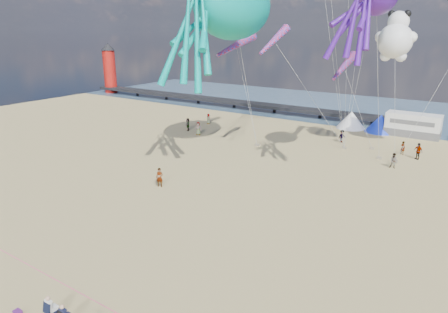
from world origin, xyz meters
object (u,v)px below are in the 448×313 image
at_px(tent_white, 351,120).
at_px(windsock_mid, 344,67).
at_px(sandbag_e, 344,148).
at_px(beachgoer_2, 342,136).
at_px(tent_blue, 381,123).
at_px(motorhome_0, 413,125).
at_px(windsock_right, 274,40).
at_px(lighthouse, 110,72).
at_px(beachgoer_3, 418,151).
at_px(sandbag_a, 257,145).
at_px(beachgoer_4, 188,124).
at_px(kite_panda, 395,41).
at_px(cooler_purple, 18,313).
at_px(beachgoer_6, 198,128).
at_px(sandbag_d, 372,149).
at_px(kite_octopus_teal, 233,6).
at_px(sandbag_b, 379,158).
at_px(sandbag_c, 395,162).
at_px(beachgoer_0, 208,119).
at_px(beachgoer_5, 403,148).
at_px(beachgoer_1, 394,161).
at_px(standing_person, 160,177).
at_px(windsock_left, 236,45).

xyz_separation_m(tent_white, windsock_mid, (1.52, -10.43, 8.19)).
bearing_deg(sandbag_e, beachgoer_2, 114.27).
height_order(tent_blue, windsock_mid, windsock_mid).
distance_m(motorhome_0, tent_blue, 4.01).
bearing_deg(windsock_right, lighthouse, 163.96).
height_order(beachgoer_3, sandbag_a, beachgoer_3).
height_order(beachgoer_4, kite_panda, kite_panda).
relative_size(cooler_purple, kite_panda, 0.07).
xyz_separation_m(beachgoer_6, sandbag_d, (20.95, 5.76, -0.75)).
distance_m(sandbag_e, kite_octopus_teal, 20.57).
relative_size(beachgoer_3, windsock_right, 0.35).
height_order(beachgoer_3, windsock_mid, windsock_mid).
distance_m(lighthouse, sandbag_b, 63.15).
bearing_deg(beachgoer_3, sandbag_d, -158.87).
distance_m(lighthouse, sandbag_c, 64.90).
distance_m(beachgoer_0, beachgoer_2, 19.71).
distance_m(sandbag_d, sandbag_e, 3.16).
bearing_deg(sandbag_b, beachgoer_5, 61.41).
bearing_deg(beachgoer_2, tent_blue, 9.48).
bearing_deg(sandbag_d, sandbag_c, -48.43).
relative_size(cooler_purple, sandbag_a, 0.80).
xyz_separation_m(beachgoer_0, beachgoer_1, (27.10, -5.81, 0.04)).
bearing_deg(motorhome_0, standing_person, -116.32).
distance_m(standing_person, beachgoer_6, 18.37).
height_order(lighthouse, beachgoer_4, lighthouse).
height_order(tent_white, beachgoer_0, tent_white).
xyz_separation_m(beachgoer_3, sandbag_c, (-1.73, -2.68, -0.79)).
bearing_deg(beachgoer_2, tent_white, 37.18).
bearing_deg(beachgoer_2, sandbag_c, -95.59).
relative_size(motorhome_0, standing_person, 3.81).
distance_m(tent_blue, sandbag_a, 18.60).
bearing_deg(beachgoer_5, sandbag_e, 44.21).
bearing_deg(windsock_left, tent_blue, 57.79).
height_order(motorhome_0, beachgoer_4, motorhome_0).
relative_size(beachgoer_5, windsock_right, 0.29).
bearing_deg(tent_white, beachgoer_4, -143.01).
distance_m(cooler_purple, windsock_left, 37.26).
bearing_deg(beachgoer_0, standing_person, -26.64).
bearing_deg(beachgoer_1, cooler_purple, -107.84).
bearing_deg(sandbag_d, beachgoer_2, 164.61).
distance_m(tent_blue, standing_person, 33.41).
height_order(standing_person, kite_octopus_teal, kite_octopus_teal).
height_order(lighthouse, windsock_right, windsock_right).
height_order(lighthouse, beachgoer_6, lighthouse).
bearing_deg(sandbag_b, sandbag_e, 158.23).
xyz_separation_m(windsock_left, windsock_right, (7.10, -4.11, 0.77)).
xyz_separation_m(beachgoer_2, beachgoer_6, (-17.01, -6.85, 0.07)).
distance_m(beachgoer_0, sandbag_d, 23.66).
bearing_deg(beachgoer_6, beachgoer_1, -22.56).
height_order(tent_white, kite_panda, kite_panda).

